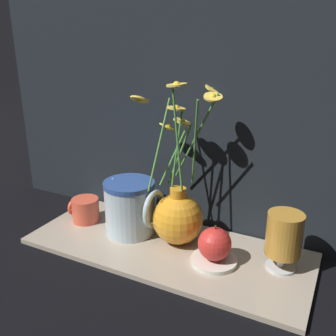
{
  "coord_description": "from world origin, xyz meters",
  "views": [
    {
      "loc": [
        0.37,
        -0.72,
        0.5
      ],
      "look_at": [
        0.0,
        0.0,
        0.22
      ],
      "focal_mm": 40.0,
      "sensor_mm": 36.0,
      "label": 1
    }
  ],
  "objects_px": {
    "vase_with_flowers": "(178,213)",
    "orange_fruit": "(215,244)",
    "yellow_mug": "(85,210)",
    "ceramic_pitcher": "(131,205)",
    "tea_glass": "(284,236)"
  },
  "relations": [
    {
      "from": "yellow_mug",
      "to": "tea_glass",
      "type": "distance_m",
      "value": 0.54
    },
    {
      "from": "vase_with_flowers",
      "to": "yellow_mug",
      "type": "relative_size",
      "value": 4.75
    },
    {
      "from": "ceramic_pitcher",
      "to": "tea_glass",
      "type": "xyz_separation_m",
      "value": [
        0.38,
        0.01,
        0.0
      ]
    },
    {
      "from": "ceramic_pitcher",
      "to": "yellow_mug",
      "type": "bearing_deg",
      "value": -178.17
    },
    {
      "from": "vase_with_flowers",
      "to": "yellow_mug",
      "type": "xyz_separation_m",
      "value": [
        -0.28,
        -0.02,
        -0.04
      ]
    },
    {
      "from": "yellow_mug",
      "to": "tea_glass",
      "type": "xyz_separation_m",
      "value": [
        0.53,
        0.02,
        0.05
      ]
    },
    {
      "from": "vase_with_flowers",
      "to": "orange_fruit",
      "type": "xyz_separation_m",
      "value": [
        0.11,
        -0.05,
        -0.03
      ]
    },
    {
      "from": "vase_with_flowers",
      "to": "orange_fruit",
      "type": "relative_size",
      "value": 4.74
    },
    {
      "from": "ceramic_pitcher",
      "to": "orange_fruit",
      "type": "distance_m",
      "value": 0.25
    },
    {
      "from": "yellow_mug",
      "to": "tea_glass",
      "type": "bearing_deg",
      "value": 1.76
    },
    {
      "from": "yellow_mug",
      "to": "orange_fruit",
      "type": "height_order",
      "value": "orange_fruit"
    },
    {
      "from": "yellow_mug",
      "to": "ceramic_pitcher",
      "type": "distance_m",
      "value": 0.15
    },
    {
      "from": "orange_fruit",
      "to": "yellow_mug",
      "type": "bearing_deg",
      "value": 175.52
    },
    {
      "from": "vase_with_flowers",
      "to": "orange_fruit",
      "type": "bearing_deg",
      "value": -22.29
    },
    {
      "from": "yellow_mug",
      "to": "vase_with_flowers",
      "type": "bearing_deg",
      "value": 3.32
    }
  ]
}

